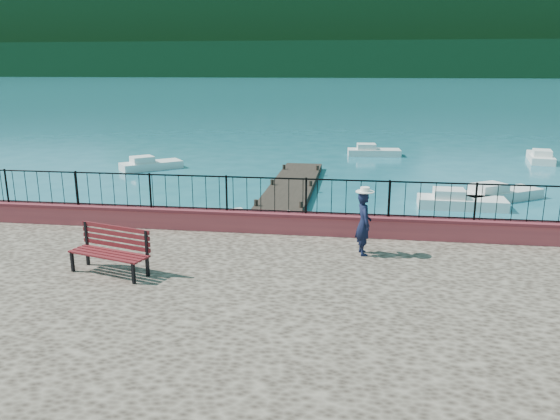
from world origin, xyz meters
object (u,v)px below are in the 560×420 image
(boat_2, at_px, (499,191))
(boat_4, at_px, (374,150))
(boat_0, at_px, (243,221))
(boat_5, at_px, (541,155))
(boat_1, at_px, (462,198))
(boat_3, at_px, (151,162))
(person, at_px, (364,223))
(park_bench, at_px, (110,260))

(boat_2, bearing_deg, boat_4, 80.80)
(boat_0, relative_size, boat_2, 1.02)
(boat_0, bearing_deg, boat_5, 17.04)
(boat_1, distance_m, boat_3, 17.15)
(person, distance_m, boat_1, 10.73)
(boat_4, bearing_deg, person, -96.46)
(boat_3, bearing_deg, boat_5, -24.65)
(boat_1, relative_size, boat_5, 0.95)
(boat_1, height_order, boat_4, same)
(boat_3, bearing_deg, person, -93.69)
(boat_3, height_order, boat_4, same)
(park_bench, xyz_separation_m, boat_5, (16.38, 24.46, -1.11))
(boat_1, relative_size, boat_4, 1.04)
(boat_2, distance_m, boat_5, 11.95)
(park_bench, height_order, person, person)
(boat_3, xyz_separation_m, boat_4, (12.57, 6.73, 0.00))
(park_bench, height_order, boat_5, park_bench)
(person, xyz_separation_m, boat_3, (-11.80, 16.30, -1.58))
(boat_0, distance_m, boat_3, 13.53)
(park_bench, xyz_separation_m, boat_1, (9.59, 11.90, -1.11))
(boat_3, bearing_deg, boat_4, -11.43)
(boat_2, bearing_deg, person, -150.42)
(park_bench, relative_size, boat_3, 0.58)
(person, bearing_deg, boat_3, 21.63)
(park_bench, relative_size, boat_5, 0.53)
(boat_1, xyz_separation_m, boat_3, (-15.87, 6.50, 0.00))
(person, bearing_deg, boat_5, -40.18)
(person, relative_size, boat_1, 0.44)
(park_bench, bearing_deg, boat_0, 95.28)
(boat_4, bearing_deg, boat_1, -80.54)
(boat_2, bearing_deg, boat_1, -170.79)
(park_bench, xyz_separation_m, boat_3, (-6.28, 18.40, -1.11))
(boat_1, xyz_separation_m, boat_4, (-3.30, 13.23, 0.00))
(boat_0, bearing_deg, boat_1, -2.39)
(person, relative_size, boat_2, 0.38)
(boat_4, bearing_deg, boat_2, -70.57)
(boat_2, xyz_separation_m, boat_5, (4.94, 10.87, 0.00))
(park_bench, height_order, boat_1, park_bench)
(park_bench, height_order, boat_4, park_bench)
(boat_5, bearing_deg, boat_4, 96.73)
(park_bench, distance_m, boat_3, 19.48)
(person, height_order, boat_4, person)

